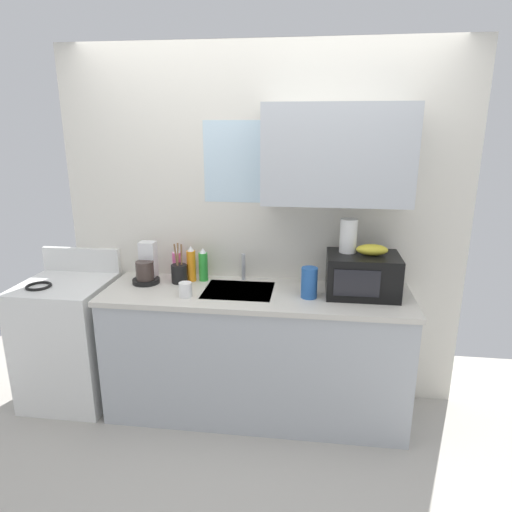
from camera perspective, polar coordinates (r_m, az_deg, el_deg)
kitchen_wall_assembly at (r=3.16m, az=2.54°, el=5.22°), size 2.82×0.42×2.50m
counter_unit at (r=3.19m, az=-0.05°, el=-11.98°), size 2.05×0.63×0.90m
sink_faucet at (r=3.22m, az=-1.59°, el=-1.38°), size 0.03×0.03×0.19m
stove_range at (r=3.62m, az=-22.39°, el=-9.78°), size 0.60×0.60×1.08m
microwave at (r=3.01m, az=13.28°, el=-2.32°), size 0.46×0.35×0.27m
banana_bunch at (r=2.96m, az=14.46°, el=0.77°), size 0.20×0.11×0.07m
paper_towel_roll at (r=2.98m, az=11.59°, el=2.53°), size 0.11×0.11×0.22m
coffee_maker at (r=3.26m, az=-13.64°, el=-1.42°), size 0.19×0.21×0.28m
dish_soap_bottle_green at (r=3.22m, az=-6.68°, el=-1.18°), size 0.06×0.06×0.24m
dish_soap_bottle_orange at (r=3.22m, az=-8.18°, el=-1.06°), size 0.06×0.06×0.25m
dish_soap_bottle_pink at (r=3.30m, az=-9.92°, el=-0.99°), size 0.07×0.07×0.23m
cereal_canister at (r=2.91m, az=6.74°, el=-3.37°), size 0.10×0.10×0.20m
mug_white at (r=2.95m, az=-8.91°, el=-4.22°), size 0.08×0.08×0.09m
utensil_crock at (r=3.21m, az=-9.68°, el=-2.11°), size 0.11×0.11×0.30m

